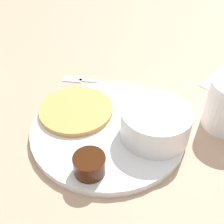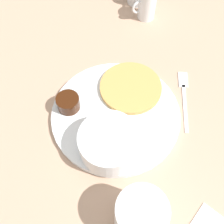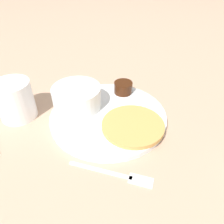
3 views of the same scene
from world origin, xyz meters
The scene contains 7 objects.
ground_plane centered at (0.00, 0.00, 0.00)m, with size 4.00×4.00×0.00m, color tan.
plate centered at (0.00, 0.00, 0.01)m, with size 0.26×0.26×0.01m.
pancake_stack centered at (0.06, 0.03, 0.02)m, with size 0.13×0.13×0.01m.
bowl centered at (-0.06, -0.05, 0.04)m, with size 0.11×0.11×0.05m.
syrup_cup centered at (-0.06, 0.07, 0.03)m, with size 0.05×0.05×0.03m.
butter_ramekin centered at (-0.08, -0.05, 0.03)m, with size 0.05×0.05×0.04m.
fork centered at (0.15, -0.05, 0.00)m, with size 0.11×0.12×0.00m.
Camera 1 is at (-0.28, 0.19, 0.33)m, focal length 45.00 mm.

